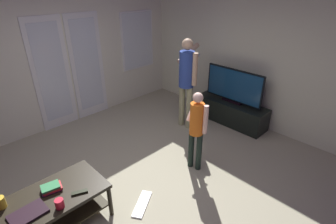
{
  "coord_description": "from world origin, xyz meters",
  "views": [
    {
      "loc": [
        -1.6,
        -2.2,
        2.5
      ],
      "look_at": [
        0.71,
        0.15,
        0.83
      ],
      "focal_mm": 27.77,
      "sensor_mm": 36.0,
      "label": 1
    }
  ],
  "objects_px": {
    "person_child": "(197,125)",
    "book_stack": "(51,188)",
    "coffee_table": "(55,203)",
    "tv_stand": "(231,112)",
    "tv_remote_black": "(80,192)",
    "cup_near_edge": "(60,204)",
    "loose_keyboard": "(142,204)",
    "flat_screen_tv": "(234,86)",
    "laptop_closed": "(28,214)",
    "person_adult": "(187,76)",
    "cup_by_laptop": "(1,203)"
  },
  "relations": [
    {
      "from": "person_child",
      "to": "book_stack",
      "type": "xyz_separation_m",
      "value": [
        -1.87,
        0.47,
        -0.23
      ]
    },
    {
      "from": "coffee_table",
      "to": "book_stack",
      "type": "distance_m",
      "value": 0.17
    },
    {
      "from": "tv_stand",
      "to": "tv_remote_black",
      "type": "bearing_deg",
      "value": -176.54
    },
    {
      "from": "cup_near_edge",
      "to": "tv_remote_black",
      "type": "xyz_separation_m",
      "value": [
        0.23,
        0.04,
        -0.04
      ]
    },
    {
      "from": "tv_stand",
      "to": "loose_keyboard",
      "type": "relative_size",
      "value": 3.17
    },
    {
      "from": "flat_screen_tv",
      "to": "book_stack",
      "type": "bearing_deg",
      "value": 179.11
    },
    {
      "from": "tv_stand",
      "to": "laptop_closed",
      "type": "height_order",
      "value": "laptop_closed"
    },
    {
      "from": "book_stack",
      "to": "flat_screen_tv",
      "type": "bearing_deg",
      "value": -0.89
    },
    {
      "from": "coffee_table",
      "to": "tv_remote_black",
      "type": "bearing_deg",
      "value": -40.79
    },
    {
      "from": "person_adult",
      "to": "tv_remote_black",
      "type": "xyz_separation_m",
      "value": [
        -2.51,
        -0.72,
        -0.52
      ]
    },
    {
      "from": "loose_keyboard",
      "to": "tv_remote_black",
      "type": "height_order",
      "value": "tv_remote_black"
    },
    {
      "from": "laptop_closed",
      "to": "tv_remote_black",
      "type": "distance_m",
      "value": 0.51
    },
    {
      "from": "person_adult",
      "to": "person_child",
      "type": "bearing_deg",
      "value": -131.76
    },
    {
      "from": "person_adult",
      "to": "person_child",
      "type": "relative_size",
      "value": 1.37
    },
    {
      "from": "cup_near_edge",
      "to": "cup_by_laptop",
      "type": "bearing_deg",
      "value": 135.39
    },
    {
      "from": "coffee_table",
      "to": "person_child",
      "type": "height_order",
      "value": "person_child"
    },
    {
      "from": "person_adult",
      "to": "cup_by_laptop",
      "type": "relative_size",
      "value": 13.23
    },
    {
      "from": "flat_screen_tv",
      "to": "cup_by_laptop",
      "type": "relative_size",
      "value": 9.22
    },
    {
      "from": "coffee_table",
      "to": "laptop_closed",
      "type": "xyz_separation_m",
      "value": [
        -0.29,
        -0.1,
        0.14
      ]
    },
    {
      "from": "flat_screen_tv",
      "to": "laptop_closed",
      "type": "bearing_deg",
      "value": -178.24
    },
    {
      "from": "person_child",
      "to": "cup_by_laptop",
      "type": "height_order",
      "value": "person_child"
    },
    {
      "from": "tv_remote_black",
      "to": "flat_screen_tv",
      "type": "bearing_deg",
      "value": 26.45
    },
    {
      "from": "person_adult",
      "to": "tv_remote_black",
      "type": "relative_size",
      "value": 9.74
    },
    {
      "from": "loose_keyboard",
      "to": "flat_screen_tv",
      "type": "bearing_deg",
      "value": 9.61
    },
    {
      "from": "person_child",
      "to": "laptop_closed",
      "type": "distance_m",
      "value": 2.21
    },
    {
      "from": "loose_keyboard",
      "to": "cup_near_edge",
      "type": "bearing_deg",
      "value": 167.32
    },
    {
      "from": "person_child",
      "to": "cup_by_laptop",
      "type": "xyz_separation_m",
      "value": [
        -2.33,
        0.58,
        -0.2
      ]
    },
    {
      "from": "tv_stand",
      "to": "loose_keyboard",
      "type": "distance_m",
      "value": 2.65
    },
    {
      "from": "coffee_table",
      "to": "cup_near_edge",
      "type": "distance_m",
      "value": 0.29
    },
    {
      "from": "laptop_closed",
      "to": "cup_near_edge",
      "type": "distance_m",
      "value": 0.3
    },
    {
      "from": "coffee_table",
      "to": "person_adult",
      "type": "height_order",
      "value": "person_adult"
    },
    {
      "from": "laptop_closed",
      "to": "book_stack",
      "type": "relative_size",
      "value": 1.43
    },
    {
      "from": "coffee_table",
      "to": "cup_near_edge",
      "type": "relative_size",
      "value": 10.78
    },
    {
      "from": "book_stack",
      "to": "tv_stand",
      "type": "bearing_deg",
      "value": -0.95
    },
    {
      "from": "tv_stand",
      "to": "person_adult",
      "type": "bearing_deg",
      "value": 144.51
    },
    {
      "from": "cup_near_edge",
      "to": "book_stack",
      "type": "bearing_deg",
      "value": 82.87
    },
    {
      "from": "person_adult",
      "to": "book_stack",
      "type": "height_order",
      "value": "person_adult"
    },
    {
      "from": "flat_screen_tv",
      "to": "person_child",
      "type": "xyz_separation_m",
      "value": [
        -1.57,
        -0.42,
        -0.04
      ]
    },
    {
      "from": "tv_stand",
      "to": "person_adult",
      "type": "height_order",
      "value": "person_adult"
    },
    {
      "from": "loose_keyboard",
      "to": "person_child",
      "type": "bearing_deg",
      "value": 1.34
    },
    {
      "from": "tv_stand",
      "to": "cup_near_edge",
      "type": "height_order",
      "value": "cup_near_edge"
    },
    {
      "from": "coffee_table",
      "to": "person_child",
      "type": "bearing_deg",
      "value": -11.97
    },
    {
      "from": "person_child",
      "to": "loose_keyboard",
      "type": "xyz_separation_m",
      "value": [
        -1.03,
        -0.02,
        -0.71
      ]
    },
    {
      "from": "tv_remote_black",
      "to": "person_child",
      "type": "bearing_deg",
      "value": 15.56
    },
    {
      "from": "person_child",
      "to": "tv_remote_black",
      "type": "height_order",
      "value": "person_child"
    },
    {
      "from": "cup_by_laptop",
      "to": "tv_remote_black",
      "type": "relative_size",
      "value": 0.74
    },
    {
      "from": "tv_stand",
      "to": "flat_screen_tv",
      "type": "relative_size",
      "value": 1.21
    },
    {
      "from": "person_adult",
      "to": "book_stack",
      "type": "distance_m",
      "value": 2.8
    },
    {
      "from": "person_child",
      "to": "cup_by_laptop",
      "type": "relative_size",
      "value": 9.66
    },
    {
      "from": "coffee_table",
      "to": "loose_keyboard",
      "type": "bearing_deg",
      "value": -26.43
    }
  ]
}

